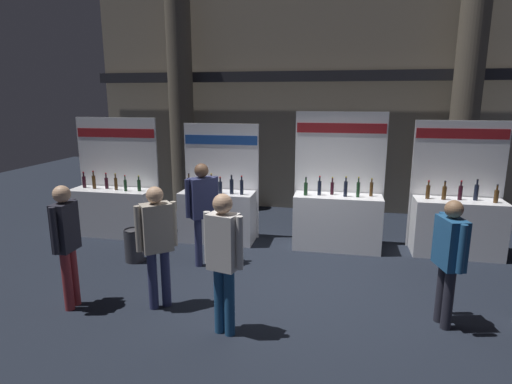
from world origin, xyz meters
TOP-DOWN VIEW (x-y plane):
  - ground_plane at (0.00, 0.00)m, footprint 24.00×24.00m
  - hall_colonnade at (0.00, 4.48)m, footprint 11.08×1.16m
  - exhibitor_booth_0 at (-3.91, 1.67)m, footprint 1.76×0.66m
  - exhibitor_booth_1 at (-1.68, 1.72)m, footprint 1.51×0.66m
  - exhibitor_booth_2 at (0.63, 1.75)m, footprint 1.68×0.66m
  - exhibitor_booth_3 at (2.74, 1.83)m, footprint 1.60×0.66m
  - trash_bin at (-2.80, 0.37)m, footprint 0.32×0.32m
  - visitor_1 at (1.97, -0.81)m, footprint 0.33×0.58m
  - visitor_2 at (-2.84, -1.31)m, footprint 0.22×0.52m
  - visitor_3 at (-0.65, -1.53)m, footprint 0.49×0.32m
  - visitor_4 at (-1.56, 0.44)m, footprint 0.47×0.46m
  - visitor_5 at (-1.68, -1.07)m, footprint 0.45×0.43m

SIDE VIEW (x-z plane):
  - ground_plane at x=0.00m, z-range 0.00..0.00m
  - trash_bin at x=-2.80m, z-range 0.00..0.58m
  - exhibitor_booth_0 at x=-3.91m, z-range -0.60..1.79m
  - exhibitor_booth_1 at x=-1.68m, z-range -0.55..1.74m
  - exhibitor_booth_3 at x=2.74m, z-range -0.58..1.81m
  - exhibitor_booth_2 at x=0.63m, z-range -0.64..1.89m
  - visitor_1 at x=1.97m, z-range 0.16..1.76m
  - visitor_2 at x=-2.84m, z-range 0.14..1.83m
  - visitor_5 at x=-1.68m, z-range 0.16..1.83m
  - visitor_3 at x=-0.65m, z-range 0.16..1.89m
  - visitor_4 at x=-1.56m, z-range 0.18..1.92m
  - hall_colonnade at x=0.00m, z-range -0.06..5.90m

